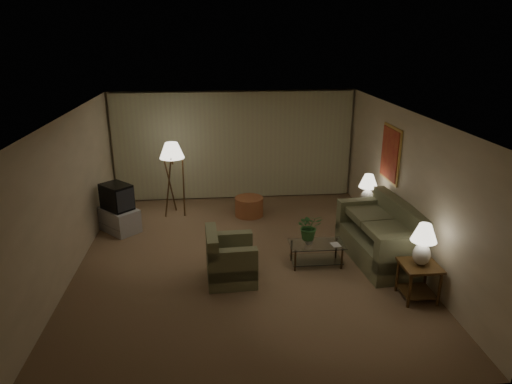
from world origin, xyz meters
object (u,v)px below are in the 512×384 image
Objects in this scene: crt_tv at (117,197)px; armchair at (231,261)px; vase at (309,240)px; table_lamp_near at (423,241)px; table_lamp_far at (368,187)px; ottoman at (249,206)px; side_table_near at (419,275)px; tv_cabinet at (119,220)px; floor_lamp at (173,178)px; side_table_far at (366,214)px; sofa at (380,238)px; coffee_table at (316,251)px.

armchair is at bearing 1.00° from crt_tv.
table_lamp_near is at bearing -39.77° from vase.
ottoman is (-2.38, 1.14, -0.78)m from table_lamp_far.
side_table_near is 0.92× the size of ottoman.
armchair is 5.94× the size of vase.
table_lamp_far is at bearing 90.00° from side_table_near.
table_lamp_near reaches higher than tv_cabinet.
tv_cabinet is 1.52× the size of ottoman.
ottoman is at bearing 154.37° from table_lamp_far.
table_lamp_far is 4.26× the size of vase.
floor_lamp is 1.85m from ottoman.
crt_tv is (-5.20, 0.54, 0.38)m from side_table_far.
sofa is 2.81m from armchair.
armchair is 0.55× the size of floor_lamp.
sofa is 13.63× the size of vase.
sofa is at bearing 26.35° from crt_tv.
tv_cabinet is (-5.05, 1.79, -0.18)m from sofa.
vase is at bearing -180.00° from coffee_table.
crt_tv is 4.86× the size of vase.
coffee_table is at bearing -44.75° from floor_lamp.
ottoman is at bearing -7.22° from floor_lamp.
ottoman is 2.65m from vase.
table_lamp_near is 1.05× the size of ottoman.
crt_tv is at bearing 153.90° from coffee_table.
coffee_table is at bearing 137.24° from side_table_near.
table_lamp_far is at bearing 0.00° from side_table_far.
armchair is at bearing -166.07° from coffee_table.
table_lamp_near is 6.12m from tv_cabinet.
crt_tv reaches higher than armchair.
sofa reaches higher than coffee_table.
ottoman is 4.14× the size of vase.
side_table_near reaches higher than coffee_table.
table_lamp_far is (0.00, 2.60, -0.01)m from table_lamp_near.
floor_lamp reaches higher than crt_tv.
sofa is 1.22m from coffee_table.
tv_cabinet is at bearing 152.99° from vase.
side_table_far is at bearing 90.00° from side_table_near.
ottoman is at bearing 154.37° from side_table_far.
table_lamp_near is at bearing -90.00° from side_table_far.
table_lamp_near is at bearing -57.57° from ottoman.
side_table_far is 2.67m from table_lamp_near.
floor_lamp is 3.76m from vase.
floor_lamp reaches higher than vase.
crt_tv is (-5.20, 0.54, -0.23)m from table_lamp_far.
sofa is at bearing -96.84° from table_lamp_far.
coffee_table is 4.31m from crt_tv.
vase is at bearing 18.80° from crt_tv.
tv_cabinet is 2.89m from ottoman.
coffee_table is (-1.35, 1.25, -0.73)m from table_lamp_near.
vase is at bearing -138.05° from side_table_far.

